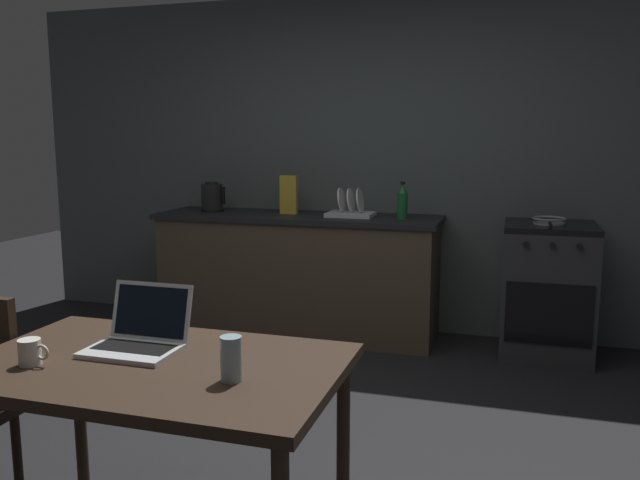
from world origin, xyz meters
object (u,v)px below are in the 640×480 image
object	(u,v)px
electric_kettle	(212,197)
drinking_glass	(231,359)
dining_table	(155,382)
frying_pan	(549,221)
bottle	(402,202)
laptop	(138,337)
cereal_box	(289,195)
dish_rack	(351,210)
coffee_mug	(30,352)
stove_oven	(547,290)

from	to	relation	value
electric_kettle	drinking_glass	bearing A→B (deg)	-62.75
dining_table	electric_kettle	bearing A→B (deg)	112.36
frying_pan	bottle	bearing A→B (deg)	-178.85
bottle	electric_kettle	bearing A→B (deg)	178.11
frying_pan	laptop	bearing A→B (deg)	-119.94
cereal_box	dish_rack	distance (m)	0.50
frying_pan	drinking_glass	xyz separation A→B (m)	(-1.06, -2.79, -0.13)
cereal_box	dish_rack	xyz separation A→B (m)	(0.49, -0.02, -0.10)
laptop	coffee_mug	xyz separation A→B (m)	(-0.26, -0.24, -0.00)
drinking_glass	cereal_box	size ratio (longest dim) A/B	0.49
frying_pan	cereal_box	xyz separation A→B (m)	(-1.88, 0.05, 0.12)
stove_oven	electric_kettle	distance (m)	2.59
electric_kettle	coffee_mug	world-z (taller)	electric_kettle
dining_table	electric_kettle	xyz separation A→B (m)	(-1.13, 2.74, 0.36)
electric_kettle	drinking_glass	size ratio (longest dim) A/B	1.62
laptop	frying_pan	world-z (taller)	same
stove_oven	dining_table	bearing A→B (deg)	-117.09
laptop	electric_kettle	xyz separation A→B (m)	(-1.01, 2.64, 0.24)
electric_kettle	bottle	bearing A→B (deg)	-1.89
coffee_mug	drinking_glass	size ratio (longest dim) A/B	0.79
laptop	cereal_box	bearing A→B (deg)	100.04
dining_table	bottle	bearing A→B (deg)	81.72
laptop	electric_kettle	world-z (taller)	electric_kettle
electric_kettle	cereal_box	distance (m)	0.63
dish_rack	frying_pan	bearing A→B (deg)	-1.24
stove_oven	laptop	distance (m)	3.06
cereal_box	electric_kettle	bearing A→B (deg)	-178.19
stove_oven	coffee_mug	xyz separation A→B (m)	(-1.77, -2.88, 0.33)
drinking_glass	dish_rack	world-z (taller)	dish_rack
drinking_glass	dish_rack	bearing A→B (deg)	96.61
electric_kettle	dish_rack	bearing A→B (deg)	0.00
laptop	cereal_box	world-z (taller)	cereal_box
dining_table	drinking_glass	distance (m)	0.37
coffee_mug	cereal_box	size ratio (longest dim) A/B	0.39
dish_rack	dining_table	bearing A→B (deg)	-89.99
laptop	electric_kettle	bearing A→B (deg)	112.92
laptop	coffee_mug	world-z (taller)	laptop
dining_table	bottle	world-z (taller)	bottle
dining_table	laptop	distance (m)	0.19
electric_kettle	frying_pan	size ratio (longest dim) A/B	0.59
laptop	electric_kettle	size ratio (longest dim) A/B	1.38
cereal_box	laptop	bearing A→B (deg)	-82.02
coffee_mug	dish_rack	distance (m)	2.91
dining_table	dish_rack	bearing A→B (deg)	90.01
stove_oven	coffee_mug	distance (m)	3.40
stove_oven	cereal_box	world-z (taller)	cereal_box
frying_pan	drinking_glass	size ratio (longest dim) A/B	2.76
bottle	coffee_mug	bearing A→B (deg)	-105.13
frying_pan	coffee_mug	xyz separation A→B (m)	(-1.76, -2.86, -0.16)
coffee_mug	cereal_box	bearing A→B (deg)	92.29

